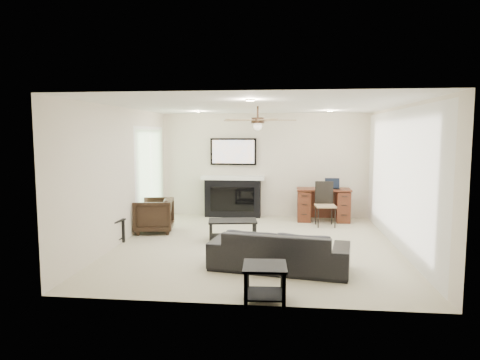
# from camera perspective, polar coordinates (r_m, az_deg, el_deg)

# --- Properties ---
(room_shell) EXTENTS (5.50, 5.54, 2.52)m
(room_shell) POSITION_cam_1_polar(r_m,az_deg,el_deg) (7.68, 3.74, 3.72)
(room_shell) COLOR #BDB598
(room_shell) RESTS_ON ground
(sofa) EXTENTS (2.14, 1.12, 0.60)m
(sofa) POSITION_cam_1_polar(r_m,az_deg,el_deg) (6.46, 5.24, -9.24)
(sofa) COLOR black
(sofa) RESTS_ON ground
(armchair) EXTENTS (0.88, 0.86, 0.70)m
(armchair) POSITION_cam_1_polar(r_m,az_deg,el_deg) (8.96, -11.43, -4.64)
(armchair) COLOR black
(armchair) RESTS_ON ground
(coffee_table) EXTENTS (0.97, 0.63, 0.40)m
(coffee_table) POSITION_cam_1_polar(r_m,az_deg,el_deg) (8.10, -0.99, -6.75)
(coffee_table) COLOR black
(coffee_table) RESTS_ON ground
(end_table_near) EXTENTS (0.55, 0.55, 0.45)m
(end_table_near) POSITION_cam_1_polar(r_m,az_deg,el_deg) (5.30, 3.33, -13.57)
(end_table_near) COLOR black
(end_table_near) RESTS_ON ground
(end_table_left) EXTENTS (0.58, 0.58, 0.45)m
(end_table_left) POSITION_cam_1_polar(r_m,az_deg,el_deg) (8.21, -17.33, -6.68)
(end_table_left) COLOR black
(end_table_left) RESTS_ON ground
(fireplace_unit) EXTENTS (1.52, 0.34, 1.91)m
(fireplace_unit) POSITION_cam_1_polar(r_m,az_deg,el_deg) (10.31, -0.97, 0.30)
(fireplace_unit) COLOR black
(fireplace_unit) RESTS_ON ground
(desk) EXTENTS (1.22, 0.56, 0.76)m
(desk) POSITION_cam_1_polar(r_m,az_deg,el_deg) (10.05, 11.03, -3.28)
(desk) COLOR #3A210E
(desk) RESTS_ON ground
(desk_chair) EXTENTS (0.46, 0.48, 0.97)m
(desk_chair) POSITION_cam_1_polar(r_m,az_deg,el_deg) (9.49, 11.32, -3.20)
(desk_chair) COLOR black
(desk_chair) RESTS_ON ground
(laptop) EXTENTS (0.33, 0.24, 0.23)m
(laptop) POSITION_cam_1_polar(r_m,az_deg,el_deg) (9.98, 12.25, -0.50)
(laptop) COLOR black
(laptop) RESTS_ON desk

